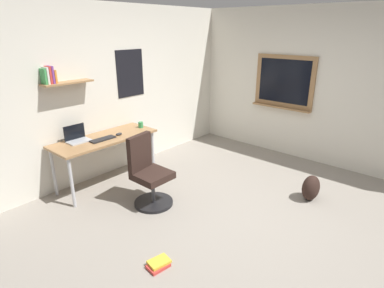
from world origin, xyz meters
The scene contains 11 objects.
ground_plane centered at (0.00, 0.00, 0.00)m, with size 5.20×5.20×0.00m, color gray.
wall_back centered at (0.00, 2.45, 1.30)m, with size 5.00×0.30×2.60m.
wall_right centered at (2.45, 0.03, 1.30)m, with size 0.22×5.00×2.60m.
desk centered at (-0.51, 2.07, 0.67)m, with size 1.53×0.61×0.74m.
office_chair centered at (-0.49, 1.15, 0.41)m, with size 0.52×0.52×0.95m.
laptop centered at (-0.86, 2.21, 0.79)m, with size 0.31×0.21×0.23m.
keyboard centered at (-0.59, 1.99, 0.75)m, with size 0.37×0.13×0.02m, color black.
computer_mouse centered at (-0.31, 1.99, 0.76)m, with size 0.10×0.06×0.03m, color #262628.
coffee_mug centered at (0.15, 2.04, 0.79)m, with size 0.08×0.08×0.09m, color #338C4C.
backpack centered at (1.04, -0.45, 0.18)m, with size 0.32×0.22×0.35m, color black.
book_stack_on_floor centered at (-1.25, 0.16, 0.03)m, with size 0.26×0.19×0.06m.
Camera 1 is at (-2.93, -1.75, 2.24)m, focal length 29.46 mm.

